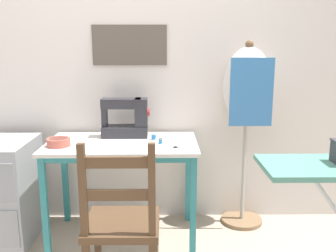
% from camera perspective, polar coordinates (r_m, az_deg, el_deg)
% --- Properties ---
extents(wall_back, '(10.00, 0.07, 2.55)m').
position_cam_1_polar(wall_back, '(2.91, -6.54, 10.11)').
color(wall_back, silver).
rests_on(wall_back, ground_plane).
extents(sewing_table, '(1.05, 0.60, 0.72)m').
position_cam_1_polar(sewing_table, '(2.64, -7.02, -4.38)').
color(sewing_table, silver).
rests_on(sewing_table, ground_plane).
extents(sewing_machine, '(0.35, 0.16, 0.31)m').
position_cam_1_polar(sewing_machine, '(2.75, -6.17, 1.12)').
color(sewing_machine, '#28282D').
rests_on(sewing_machine, sewing_table).
extents(fabric_bowl, '(0.15, 0.15, 0.05)m').
position_cam_1_polar(fabric_bowl, '(2.60, -16.33, -2.35)').
color(fabric_bowl, '#B25647').
rests_on(fabric_bowl, sewing_table).
extents(scissors, '(0.11, 0.09, 0.01)m').
position_cam_1_polar(scissors, '(2.46, 1.63, -3.33)').
color(scissors, silver).
rests_on(scissors, sewing_table).
extents(thread_spool_near_machine, '(0.04, 0.04, 0.04)m').
position_cam_1_polar(thread_spool_near_machine, '(2.67, -2.20, -1.66)').
color(thread_spool_near_machine, '#2875C1').
rests_on(thread_spool_near_machine, sewing_table).
extents(thread_spool_mid_table, '(0.03, 0.03, 0.04)m').
position_cam_1_polar(thread_spool_mid_table, '(2.56, -1.16, -2.35)').
color(thread_spool_mid_table, '#2875C1').
rests_on(thread_spool_mid_table, sewing_table).
extents(wooden_chair, '(0.40, 0.38, 0.92)m').
position_cam_1_polar(wooden_chair, '(2.10, -7.08, -14.69)').
color(wooden_chair, '#513823').
rests_on(wooden_chair, ground_plane).
extents(filing_cabinet, '(0.45, 0.55, 0.73)m').
position_cam_1_polar(filing_cabinet, '(2.95, -24.00, -9.03)').
color(filing_cabinet, '#93999E').
rests_on(filing_cabinet, ground_plane).
extents(dress_form, '(0.36, 0.32, 1.41)m').
position_cam_1_polar(dress_form, '(2.84, 11.98, 4.69)').
color(dress_form, '#846647').
rests_on(dress_form, ground_plane).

